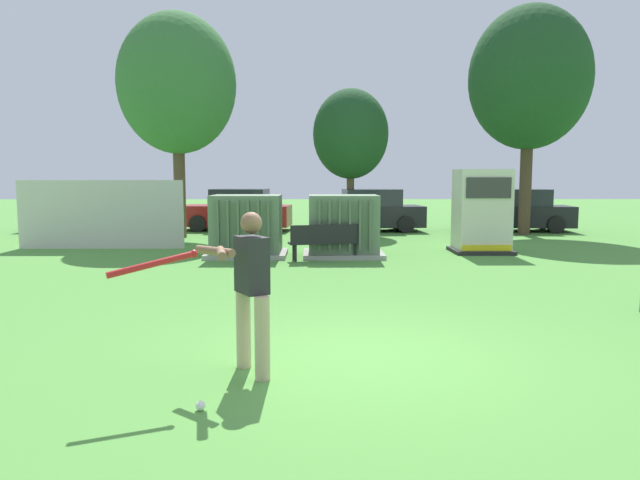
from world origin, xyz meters
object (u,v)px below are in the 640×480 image
(parked_car_right_of_center, at_px, (368,212))
(parked_car_rightmost, at_px, (516,212))
(generator_enclosure, at_px, (482,212))
(park_bench, at_px, (325,239))
(transformer_mid_west, at_px, (343,227))
(parked_car_left_of_center, at_px, (237,211))
(transformer_west, at_px, (247,227))
(sports_ball, at_px, (200,406))
(batter, at_px, (247,284))
(parked_car_leftmost, at_px, (85,211))

(parked_car_right_of_center, distance_m, parked_car_rightmost, 5.70)
(generator_enclosure, height_order, park_bench, generator_enclosure)
(parked_car_rightmost, bearing_deg, transformer_mid_west, -134.23)
(parked_car_left_of_center, bearing_deg, parked_car_rightmost, -2.20)
(transformer_west, bearing_deg, transformer_mid_west, -0.80)
(transformer_mid_west, xyz_separation_m, sports_ball, (-1.79, -10.39, -0.74))
(transformer_west, relative_size, transformer_mid_west, 1.00)
(park_bench, bearing_deg, sports_ball, -97.72)
(transformer_west, bearing_deg, batter, -83.46)
(sports_ball, height_order, parked_car_left_of_center, parked_car_left_of_center)
(transformer_west, xyz_separation_m, park_bench, (2.06, -0.87, -0.25))
(parked_car_leftmost, distance_m, parked_car_left_of_center, 5.98)
(park_bench, relative_size, parked_car_right_of_center, 0.42)
(parked_car_left_of_center, bearing_deg, generator_enclosure, -41.99)
(batter, bearing_deg, parked_car_right_of_center, 80.46)
(parked_car_leftmost, xyz_separation_m, parked_car_left_of_center, (5.98, -0.09, 0.00))
(parked_car_left_of_center, relative_size, parked_car_right_of_center, 1.00)
(generator_enclosure, bearing_deg, transformer_mid_west, -169.18)
(transformer_west, height_order, parked_car_left_of_center, same)
(transformer_west, xyz_separation_m, parked_car_rightmost, (9.57, 7.17, -0.04))
(park_bench, relative_size, parked_car_left_of_center, 0.43)
(parked_car_leftmost, bearing_deg, parked_car_left_of_center, -0.87)
(parked_car_leftmost, bearing_deg, transformer_mid_west, -38.27)
(sports_ball, distance_m, parked_car_left_of_center, 18.13)
(parked_car_leftmost, bearing_deg, parked_car_right_of_center, -2.73)
(transformer_west, height_order, generator_enclosure, generator_enclosure)
(transformer_mid_west, xyz_separation_m, parked_car_rightmost, (7.01, 7.20, -0.04))
(park_bench, bearing_deg, generator_enclosure, 19.83)
(parked_car_leftmost, distance_m, parked_car_rightmost, 16.79)
(transformer_mid_west, height_order, parked_car_leftmost, same)
(parked_car_rightmost, bearing_deg, parked_car_left_of_center, 177.80)
(transformer_west, distance_m, parked_car_rightmost, 11.95)
(transformer_mid_west, relative_size, sports_ball, 23.33)
(transformer_mid_west, distance_m, parked_car_rightmost, 10.05)
(batter, relative_size, parked_car_left_of_center, 0.40)
(generator_enclosure, bearing_deg, parked_car_right_of_center, 111.52)
(generator_enclosure, distance_m, parked_car_rightmost, 7.21)
(transformer_west, height_order, batter, batter)
(generator_enclosure, xyz_separation_m, batter, (-5.33, -10.13, -0.16))
(parked_car_left_of_center, bearing_deg, batter, -82.25)
(parked_car_right_of_center, bearing_deg, generator_enclosure, -68.48)
(park_bench, height_order, batter, batter)
(sports_ball, relative_size, parked_car_right_of_center, 0.02)
(parked_car_leftmost, distance_m, parked_car_right_of_center, 11.10)
(parked_car_left_of_center, relative_size, parked_car_rightmost, 1.00)
(transformer_west, bearing_deg, park_bench, -22.89)
(batter, bearing_deg, transformer_mid_west, 81.10)
(transformer_west, xyz_separation_m, transformer_mid_west, (2.55, -0.04, 0.00))
(parked_car_leftmost, xyz_separation_m, parked_car_right_of_center, (11.09, -0.53, 0.00))
(generator_enclosure, distance_m, sports_ball, 12.53)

